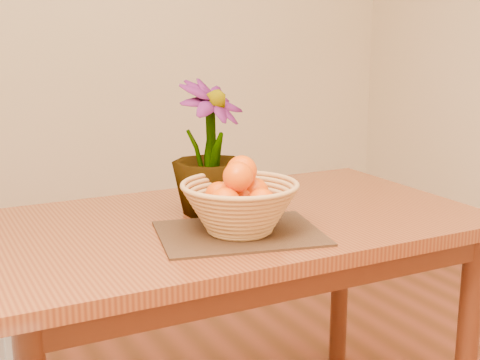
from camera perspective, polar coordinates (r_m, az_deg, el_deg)
name	(u,v)px	position (r m, az deg, el deg)	size (l,w,h in m)	color
wall_back	(62,11)	(3.66, -14.94, 13.74)	(4.00, 0.02, 2.70)	beige
table	(231,247)	(1.92, -0.77, -5.74)	(1.40, 0.80, 0.75)	brown
placemat	(240,233)	(1.74, -0.02, -4.57)	(0.42, 0.31, 0.01)	#3C2816
wicker_basket	(240,209)	(1.72, -0.02, -2.51)	(0.31, 0.31, 0.13)	tan
orange_pile	(240,191)	(1.71, -0.02, -0.92)	(0.20, 0.19, 0.14)	#EB4103
potted_plant	(209,148)	(1.89, -2.63, 2.73)	(0.21, 0.21, 0.38)	#204A15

